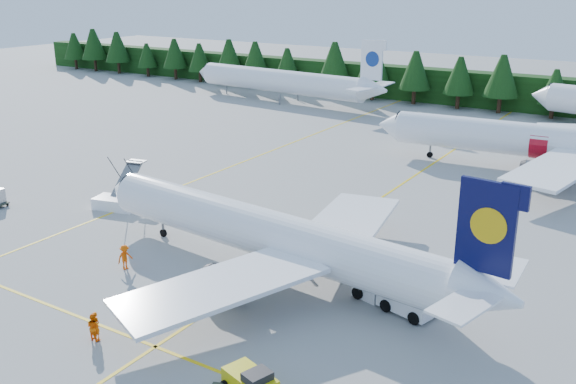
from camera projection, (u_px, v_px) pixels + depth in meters
The scene contains 14 objects.
ground at pixel (152, 285), 46.88m from camera, with size 320.00×320.00×0.00m, color #A0A09B.
taxi_stripe_a at pixel (186, 184), 70.02m from camera, with size 0.25×120.00×0.01m, color yellow.
taxi_stripe_b at pixel (350, 219), 59.91m from camera, with size 0.25×120.00×0.01m, color yellow.
taxi_stripe_cross at pixel (88, 320), 42.06m from camera, with size 80.00×0.25×0.01m, color yellow.
treeline_hedge at pixel (481, 90), 111.80m from camera, with size 220.00×4.00×6.00m, color black.
airliner_navy at pixel (259, 232), 48.35m from camera, with size 36.19×29.65×10.53m.
airliner_red at pixel (534, 141), 74.17m from camera, with size 39.70×32.56×11.54m.
airliner_far_left at pixel (275, 80), 117.07m from camera, with size 41.26×7.55×12.00m.
airstairs at pixel (118, 199), 62.59m from camera, with size 4.66×6.33×3.84m.
service_truck at pixel (396, 287), 43.49m from camera, with size 6.44×3.66×2.94m.
baggage_tug at pixel (251, 383), 34.19m from camera, with size 3.41×2.48×1.64m.
crew_a at pixel (95, 326), 39.65m from camera, with size 0.66×0.43×1.80m, color #FF6305.
crew_b at pixel (94, 327), 39.54m from camera, with size 0.87×0.68×1.80m, color #FF6105.
crew_c at pixel (125, 257), 49.21m from camera, with size 0.82×0.56×1.99m, color #FF5505.
Camera 1 is at (30.99, -30.52, 21.27)m, focal length 40.00 mm.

